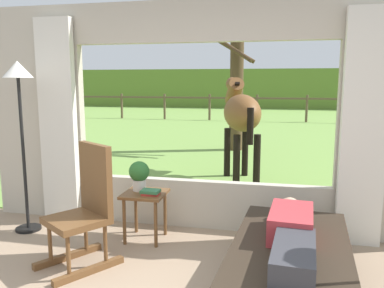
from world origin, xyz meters
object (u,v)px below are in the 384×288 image
(recliner_sofa, at_px, (290,267))
(pasture_tree, at_px, (236,84))
(potted_plant, at_px, (139,174))
(rocking_chair, at_px, (86,207))
(floor_lamp_left, at_px, (19,95))
(side_table, at_px, (145,201))
(book_stack, at_px, (151,192))
(reclining_person, at_px, (292,233))
(horse, at_px, (241,113))

(recliner_sofa, distance_m, pasture_tree, 6.63)
(recliner_sofa, xyz_separation_m, potted_plant, (-1.56, 0.84, 0.48))
(rocking_chair, xyz_separation_m, floor_lamp_left, (-1.06, 0.61, 0.99))
(rocking_chair, bearing_deg, side_table, 95.89)
(rocking_chair, distance_m, book_stack, 0.72)
(recliner_sofa, height_order, pasture_tree, pasture_tree)
(book_stack, bearing_deg, potted_plant, 143.26)
(reclining_person, relative_size, pasture_tree, 0.44)
(book_stack, relative_size, floor_lamp_left, 0.10)
(rocking_chair, height_order, pasture_tree, pasture_tree)
(recliner_sofa, distance_m, rocking_chair, 1.86)
(floor_lamp_left, xyz_separation_m, pasture_tree, (1.75, 5.63, 0.07))
(recliner_sofa, relative_size, floor_lamp_left, 0.93)
(reclining_person, relative_size, floor_lamp_left, 0.76)
(side_table, height_order, horse, horse)
(reclining_person, bearing_deg, book_stack, 155.93)
(recliner_sofa, xyz_separation_m, book_stack, (-1.40, 0.71, 0.33))
(rocking_chair, relative_size, floor_lamp_left, 0.59)
(potted_plant, xyz_separation_m, book_stack, (0.17, -0.12, -0.16))
(recliner_sofa, height_order, rocking_chair, rocking_chair)
(rocking_chair, height_order, side_table, rocking_chair)
(rocking_chair, relative_size, potted_plant, 3.50)
(pasture_tree, bearing_deg, floor_lamp_left, -107.29)
(reclining_person, height_order, rocking_chair, rocking_chair)
(potted_plant, xyz_separation_m, pasture_tree, (0.43, 5.55, 0.90))
(recliner_sofa, distance_m, reclining_person, 0.31)
(recliner_sofa, xyz_separation_m, horse, (-0.73, 3.45, 0.94))
(reclining_person, distance_m, floor_lamp_left, 3.16)
(recliner_sofa, xyz_separation_m, rocking_chair, (-1.82, 0.14, 0.33))
(horse, xyz_separation_m, pasture_tree, (-0.40, 2.93, 0.45))
(side_table, bearing_deg, rocking_chair, -118.10)
(pasture_tree, bearing_deg, recliner_sofa, -79.96)
(recliner_sofa, height_order, horse, horse)
(book_stack, bearing_deg, horse, 76.33)
(reclining_person, bearing_deg, side_table, 155.43)
(recliner_sofa, distance_m, side_table, 1.69)
(potted_plant, bearing_deg, rocking_chair, -110.51)
(pasture_tree, bearing_deg, horse, -82.23)
(floor_lamp_left, xyz_separation_m, horse, (2.15, 2.70, -0.38))
(recliner_sofa, relative_size, horse, 0.97)
(rocking_chair, relative_size, book_stack, 5.79)
(pasture_tree, bearing_deg, reclining_person, -80.04)
(side_table, height_order, book_stack, book_stack)
(reclining_person, bearing_deg, rocking_chair, 178.76)
(side_table, bearing_deg, pasture_tree, 86.40)
(rocking_chair, relative_size, side_table, 2.15)
(recliner_sofa, bearing_deg, rocking_chair, -179.68)
(floor_lamp_left, distance_m, pasture_tree, 5.90)
(reclining_person, relative_size, horse, 0.79)
(reclining_person, xyz_separation_m, floor_lamp_left, (-2.88, 0.80, 1.01))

